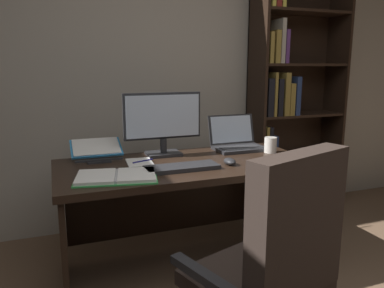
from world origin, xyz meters
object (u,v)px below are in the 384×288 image
(desk, at_px, (183,190))
(bookshelf, at_px, (287,97))
(keyboard, at_px, (182,167))
(monitor, at_px, (163,124))
(laptop, at_px, (237,142))
(open_binder, at_px, (116,177))
(reading_stand_with_book, at_px, (97,150))
(notepad, at_px, (140,163))
(office_chair, at_px, (270,283))
(pen, at_px, (143,161))
(computer_mouse, at_px, (230,161))
(coffee_mug, at_px, (270,145))

(desk, distance_m, bookshelf, 1.43)
(desk, xyz_separation_m, keyboard, (-0.08, -0.21, 0.21))
(monitor, distance_m, keyboard, 0.43)
(laptop, bearing_deg, open_binder, -154.98)
(reading_stand_with_book, height_order, notepad, reading_stand_with_book)
(reading_stand_with_book, bearing_deg, office_chair, -65.12)
(office_chair, bearing_deg, notepad, 90.08)
(keyboard, xyz_separation_m, pen, (-0.18, 0.22, 0.00))
(keyboard, bearing_deg, laptop, 34.95)
(laptop, xyz_separation_m, keyboard, (-0.55, -0.38, -0.04))
(bookshelf, relative_size, office_chair, 2.20)
(open_binder, xyz_separation_m, pen, (0.20, 0.27, 0.00))
(open_binder, bearing_deg, computer_mouse, 15.29)
(desk, relative_size, open_binder, 3.35)
(monitor, height_order, open_binder, monitor)
(notepad, height_order, pen, pen)
(desk, height_order, computer_mouse, computer_mouse)
(desk, xyz_separation_m, laptop, (0.47, 0.17, 0.25))
(bookshelf, height_order, office_chair, bookshelf)
(keyboard, distance_m, open_binder, 0.38)
(monitor, bearing_deg, computer_mouse, -51.60)
(monitor, relative_size, pen, 3.68)
(coffee_mug, bearing_deg, office_chair, -121.45)
(computer_mouse, bearing_deg, laptop, 57.25)
(desk, bearing_deg, coffee_mug, -1.39)
(reading_stand_with_book, bearing_deg, laptop, -3.00)
(office_chair, bearing_deg, monitor, 78.01)
(computer_mouse, height_order, notepad, computer_mouse)
(pen, bearing_deg, laptop, 12.90)
(monitor, distance_m, open_binder, 0.61)
(office_chair, bearing_deg, coffee_mug, 40.22)
(keyboard, xyz_separation_m, open_binder, (-0.38, -0.05, -0.00))
(office_chair, distance_m, open_binder, 0.91)
(computer_mouse, relative_size, notepad, 0.50)
(computer_mouse, xyz_separation_m, reading_stand_with_book, (-0.72, 0.43, 0.04))
(pen, bearing_deg, notepad, 180.00)
(office_chair, height_order, reading_stand_with_book, office_chair)
(office_chair, bearing_deg, keyboard, 81.18)
(desk, bearing_deg, keyboard, -109.57)
(monitor, bearing_deg, desk, -65.76)
(office_chair, bearing_deg, computer_mouse, 58.48)
(reading_stand_with_book, bearing_deg, bookshelf, 13.62)
(desk, bearing_deg, pen, 178.96)
(office_chair, relative_size, reading_stand_with_book, 3.15)
(pen, height_order, coffee_mug, coffee_mug)
(bookshelf, xyz_separation_m, reading_stand_with_book, (-1.68, -0.41, -0.26))
(reading_stand_with_book, height_order, pen, reading_stand_with_book)
(reading_stand_with_book, relative_size, notepad, 1.50)
(laptop, height_order, open_binder, laptop)
(desk, distance_m, keyboard, 0.31)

